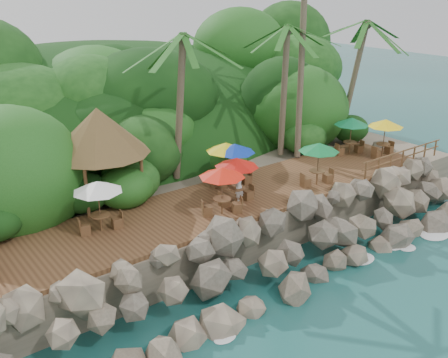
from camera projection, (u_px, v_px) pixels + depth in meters
ground at (310, 296)px, 21.73m from camera, size 140.00×140.00×0.00m
land_base at (131, 168)px, 33.25m from camera, size 32.00×25.20×2.10m
jungle_hill at (85, 154)px, 39.21m from camera, size 44.80×28.00×15.40m
seawall at (278, 253)px, 22.80m from camera, size 29.00×4.00×2.30m
terrace at (224, 202)px, 25.39m from camera, size 26.00×5.00×0.20m
jungle_foliage at (139, 188)px, 32.88m from camera, size 44.00×16.00×12.00m
foam_line at (305, 292)px, 21.94m from camera, size 25.20×0.80×0.06m
palapa at (98, 131)px, 24.14m from camera, size 4.77×4.77×4.60m
dining_clusters at (244, 158)px, 25.41m from camera, size 25.71×5.03×2.29m
railing at (403, 157)px, 29.60m from camera, size 7.20×0.10×1.00m
waiter at (239, 186)px, 24.75m from camera, size 0.74×0.63×1.71m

